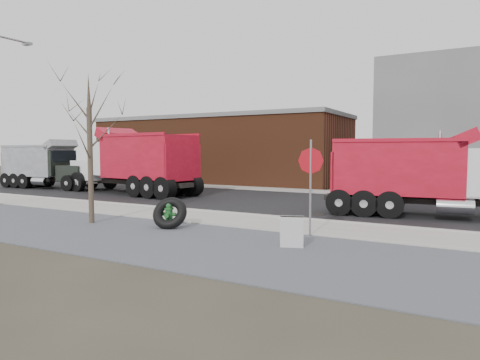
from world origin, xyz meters
The scene contains 15 objects.
ground centered at (0.00, 0.00, 0.00)m, with size 120.00×120.00×0.00m, color #383328.
gravel_verge centered at (0.00, -3.50, 0.01)m, with size 60.00×5.00×0.03m, color slate.
sidewalk centered at (0.00, 0.25, 0.03)m, with size 60.00×2.50×0.06m, color #9E9B93.
curb centered at (0.00, 1.55, 0.06)m, with size 60.00×0.15×0.11m, color #9E9B93.
road centered at (0.00, 6.30, 0.01)m, with size 60.00×9.40×0.02m, color black.
far_sidewalk centered at (0.00, 12.00, 0.03)m, with size 60.00×2.00×0.06m, color #9E9B93.
building_brick centered at (-10.00, 17.00, 2.65)m, with size 20.20×8.20×5.30m.
bare_tree centered at (-3.20, -2.60, 3.30)m, with size 3.20×3.20×5.20m.
fire_hydrant centered at (-0.36, -1.90, 0.40)m, with size 0.50×0.49×0.88m.
truck_tire centered at (-0.22, -2.02, 0.50)m, with size 1.35×1.19×1.12m.
stop_sign centered at (4.24, -1.10, 1.94)m, with size 0.78×0.06×2.86m.
sandwich_board centered at (4.35, -2.77, 0.45)m, with size 0.69×0.56×0.83m.
dump_truck_red_a centered at (6.76, 4.66, 1.68)m, with size 8.23×3.09×3.30m.
dump_truck_red_b centered at (-8.86, 5.66, 1.94)m, with size 9.22×3.68×3.82m.
dump_truck_grey centered at (-16.74, 5.70, 1.63)m, with size 7.08×2.49×3.19m.
Camera 1 is at (8.49, -12.97, 2.55)m, focal length 32.00 mm.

